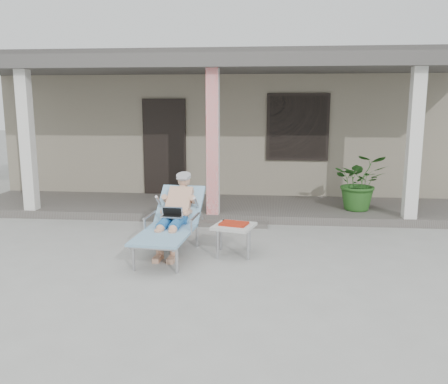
# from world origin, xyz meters

# --- Properties ---
(ground) EXTENTS (60.00, 60.00, 0.00)m
(ground) POSITION_xyz_m (0.00, 0.00, 0.00)
(ground) COLOR #9E9E99
(ground) RESTS_ON ground
(house) EXTENTS (10.40, 5.40, 3.30)m
(house) POSITION_xyz_m (0.00, 6.50, 1.67)
(house) COLOR gray
(house) RESTS_ON ground
(porch_deck) EXTENTS (10.00, 2.00, 0.15)m
(porch_deck) POSITION_xyz_m (0.00, 3.00, 0.07)
(porch_deck) COLOR #605B56
(porch_deck) RESTS_ON ground
(porch_overhang) EXTENTS (10.00, 2.30, 2.85)m
(porch_overhang) POSITION_xyz_m (0.00, 2.95, 2.79)
(porch_overhang) COLOR silver
(porch_overhang) RESTS_ON porch_deck
(porch_step) EXTENTS (2.00, 0.30, 0.07)m
(porch_step) POSITION_xyz_m (0.00, 1.85, 0.04)
(porch_step) COLOR #605B56
(porch_step) RESTS_ON ground
(lounger) EXTENTS (0.81, 1.85, 1.18)m
(lounger) POSITION_xyz_m (-0.36, 0.29, 0.72)
(lounger) COLOR #B7B7BC
(lounger) RESTS_ON ground
(side_table) EXTENTS (0.66, 0.66, 0.48)m
(side_table) POSITION_xyz_m (0.54, 0.22, 0.41)
(side_table) COLOR beige
(side_table) RESTS_ON ground
(potted_palm) EXTENTS (1.02, 0.90, 1.07)m
(potted_palm) POSITION_xyz_m (2.73, 2.73, 0.69)
(potted_palm) COLOR #26591E
(potted_palm) RESTS_ON porch_deck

